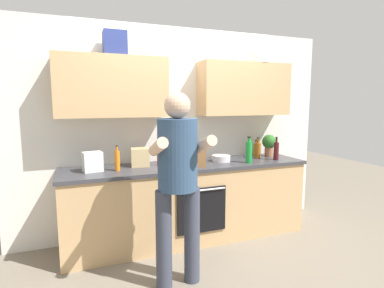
# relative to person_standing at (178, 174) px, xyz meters

# --- Properties ---
(ground_plane) EXTENTS (12.00, 12.00, 0.00)m
(ground_plane) POSITION_rel_person_standing_xyz_m (0.41, 0.83, -1.00)
(ground_plane) COLOR #756B5B
(back_wall_unit) EXTENTS (4.00, 0.39, 2.50)m
(back_wall_unit) POSITION_rel_person_standing_xyz_m (0.41, 1.10, 0.50)
(back_wall_unit) COLOR silver
(back_wall_unit) RESTS_ON ground
(counter) EXTENTS (2.84, 0.67, 0.90)m
(counter) POSITION_rel_person_standing_xyz_m (0.41, 0.83, -0.55)
(counter) COLOR tan
(counter) RESTS_ON ground
(person_standing) EXTENTS (0.49, 0.45, 1.70)m
(person_standing) POSITION_rel_person_standing_xyz_m (0.00, 0.00, 0.00)
(person_standing) COLOR #383D4C
(person_standing) RESTS_ON ground
(bottle_vinegar) EXTENTS (0.07, 0.07, 0.34)m
(bottle_vinegar) POSITION_rel_person_standing_xyz_m (0.28, 0.90, 0.04)
(bottle_vinegar) COLOR brown
(bottle_vinegar) RESTS_ON counter
(bottle_soda) EXTENTS (0.07, 0.07, 0.32)m
(bottle_soda) POSITION_rel_person_standing_xyz_m (1.10, 0.66, 0.03)
(bottle_soda) COLOR #198C33
(bottle_soda) RESTS_ON counter
(bottle_hotsauce) EXTENTS (0.05, 0.05, 0.32)m
(bottle_hotsauce) POSITION_rel_person_standing_xyz_m (0.07, 0.89, 0.04)
(bottle_hotsauce) COLOR red
(bottle_hotsauce) RESTS_ON counter
(bottle_juice) EXTENTS (0.05, 0.05, 0.27)m
(bottle_juice) POSITION_rel_person_standing_xyz_m (-0.41, 0.79, 0.01)
(bottle_juice) COLOR orange
(bottle_juice) RESTS_ON counter
(bottle_oil) EXTENTS (0.08, 0.08, 0.22)m
(bottle_oil) POSITION_rel_person_standing_xyz_m (1.43, 1.01, -0.02)
(bottle_oil) COLOR olive
(bottle_oil) RESTS_ON counter
(bottle_syrup) EXTENTS (0.07, 0.07, 0.27)m
(bottle_syrup) POSITION_rel_person_standing_xyz_m (1.37, 0.88, 0.00)
(bottle_syrup) COLOR #8C4C14
(bottle_syrup) RESTS_ON counter
(bottle_wine) EXTENTS (0.06, 0.06, 0.29)m
(bottle_wine) POSITION_rel_person_standing_xyz_m (1.52, 0.70, 0.01)
(bottle_wine) COLOR #471419
(bottle_wine) RESTS_ON counter
(cup_tea) EXTENTS (0.08, 0.08, 0.08)m
(cup_tea) POSITION_rel_person_standing_xyz_m (0.46, 0.98, -0.06)
(cup_tea) COLOR #33598C
(cup_tea) RESTS_ON counter
(cup_ceramic) EXTENTS (0.08, 0.08, 0.10)m
(cup_ceramic) POSITION_rel_person_standing_xyz_m (0.29, 0.70, -0.05)
(cup_ceramic) COLOR #BF4C47
(cup_ceramic) RESTS_ON counter
(mixing_bowl) EXTENTS (0.22, 0.22, 0.07)m
(mixing_bowl) POSITION_rel_person_standing_xyz_m (0.84, 0.86, -0.07)
(mixing_bowl) COLOR silver
(mixing_bowl) RESTS_ON counter
(knife_block) EXTENTS (0.10, 0.14, 0.28)m
(knife_block) POSITION_rel_person_standing_xyz_m (0.48, 0.68, 0.01)
(knife_block) COLOR brown
(knife_block) RESTS_ON counter
(potted_herb) EXTENTS (0.18, 0.18, 0.29)m
(potted_herb) POSITION_rel_person_standing_xyz_m (1.59, 0.95, 0.07)
(potted_herb) COLOR #9E6647
(potted_herb) RESTS_ON counter
(grocery_bag_produce) EXTENTS (0.21, 0.18, 0.20)m
(grocery_bag_produce) POSITION_rel_person_standing_xyz_m (-0.65, 0.84, -0.00)
(grocery_bag_produce) COLOR silver
(grocery_bag_produce) RESTS_ON counter
(grocery_bag_bread) EXTENTS (0.22, 0.21, 0.20)m
(grocery_bag_bread) POSITION_rel_person_standing_xyz_m (-0.13, 0.93, -0.00)
(grocery_bag_bread) COLOR tan
(grocery_bag_bread) RESTS_ON counter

